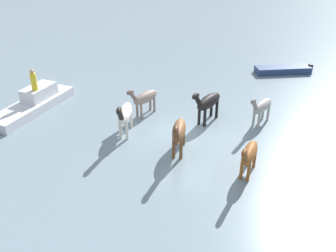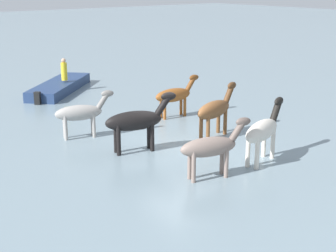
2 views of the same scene
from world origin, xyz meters
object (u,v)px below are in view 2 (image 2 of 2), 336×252
Objects in this scene: horse_chestnut_trailing at (211,147)px; boat_tender_starboard at (60,88)px; horse_pinto_flank at (215,109)px; horse_dun_straggler at (81,113)px; horse_gray_outer at (136,121)px; horse_dark_mare at (175,95)px; person_helmsman_aft at (64,70)px; horse_mid_herd at (263,130)px.

boat_tender_starboard is at bearing 99.33° from horse_chestnut_trailing.
horse_pinto_flank reaches higher than horse_dun_straggler.
horse_gray_outer is 1.03× the size of horse_pinto_flank.
horse_dark_mare is 8.05m from boat_tender_starboard.
person_helmsman_aft is (-3.37, -7.71, 0.19)m from horse_dun_straggler.
person_helmsman_aft reaches higher than horse_dark_mare.
horse_mid_herd is (1.38, 6.16, 0.12)m from horse_dark_mare.
person_helmsman_aft is at bearing 74.51° from horse_mid_herd.
horse_dark_mare is (-0.64, -3.18, -0.10)m from horse_pinto_flank.
horse_chestnut_trailing is 1.02× the size of horse_dun_straggler.
horse_dun_straggler is (3.32, -6.12, -0.12)m from horse_mid_herd.
person_helmsman_aft is at bearing -80.98° from boat_tender_starboard.
person_helmsman_aft is (-0.23, 0.19, 0.98)m from boat_tender_starboard.
horse_dun_straggler is 8.54m from boat_tender_starboard.
horse_mid_herd is 0.48× the size of boat_tender_starboard.
horse_gray_outer reaches higher than horse_pinto_flank.
horse_dark_mare is at bearing 20.08° from horse_dun_straggler.
horse_chestnut_trailing is 0.44× the size of boat_tender_starboard.
person_helmsman_aft reaches higher than boat_tender_starboard.
horse_dark_mare is at bearing 62.13° from horse_mid_herd.
horse_chestnut_trailing reaches higher than horse_dun_straggler.
horse_mid_herd is (0.74, 2.99, 0.02)m from horse_pinto_flank.
horse_chestnut_trailing is (3.02, 2.92, -0.08)m from horse_pinto_flank.
horse_dark_mare is 7.78m from person_helmsman_aft.
horse_pinto_flank is 3.08m from horse_mid_herd.
horse_pinto_flank is at bearing -96.37° from horse_dark_mare.
horse_gray_outer is 1.13× the size of horse_chestnut_trailing.
horse_chestnut_trailing reaches higher than horse_dark_mare.
horse_gray_outer is 3.39m from horse_pinto_flank.
horse_chestnut_trailing is 1.01× the size of horse_dark_mare.
horse_chestnut_trailing reaches higher than person_helmsman_aft.
horse_gray_outer is 4.82m from horse_dark_mare.
horse_gray_outer is 1.02× the size of horse_mid_herd.
horse_pinto_flank is (-3.35, 0.48, -0.05)m from horse_gray_outer.
horse_chestnut_trailing is 13.96m from person_helmsman_aft.
horse_dark_mare is 1.01× the size of horse_dun_straggler.
horse_chestnut_trailing is at bearing -140.46° from boat_tender_starboard.
horse_gray_outer is 10.87m from boat_tender_starboard.
boat_tender_starboard is at bearing -39.11° from person_helmsman_aft.
horse_chestnut_trailing is at bearing -60.81° from horse_dun_straggler.
horse_dun_straggler is 8.42m from person_helmsman_aft.
horse_pinto_flank reaches higher than person_helmsman_aft.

